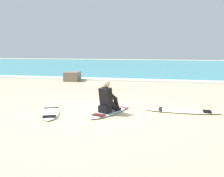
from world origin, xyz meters
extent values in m
plane|color=#CCB584|center=(0.00, 0.00, 0.00)|extent=(80.00, 80.00, 0.00)
cube|color=teal|center=(0.00, 21.30, 0.05)|extent=(80.00, 28.00, 0.10)
cube|color=white|center=(0.00, 7.60, 0.06)|extent=(80.00, 0.90, 0.11)
ellipsoid|color=silver|center=(0.47, -0.11, 0.04)|extent=(1.16, 2.07, 0.07)
cube|color=red|center=(0.66, 0.42, 0.07)|extent=(0.48, 0.25, 0.01)
cube|color=#4A1311|center=(0.25, -0.72, 0.07)|extent=(0.42, 0.35, 0.01)
cube|color=black|center=(0.36, -0.41, 0.18)|extent=(0.40, 0.38, 0.20)
cylinder|color=black|center=(0.36, -0.20, 0.33)|extent=(0.32, 0.43, 0.43)
cylinder|color=black|center=(0.44, -0.01, 0.30)|extent=(0.22, 0.29, 0.42)
cube|color=black|center=(0.46, 0.06, 0.10)|extent=(0.19, 0.24, 0.05)
cylinder|color=black|center=(0.54, -0.29, 0.33)|extent=(0.32, 0.43, 0.43)
cylinder|color=black|center=(0.64, -0.11, 0.30)|extent=(0.22, 0.29, 0.42)
cube|color=black|center=(0.68, -0.05, 0.10)|extent=(0.19, 0.24, 0.05)
cube|color=black|center=(0.38, -0.37, 0.53)|extent=(0.44, 0.41, 0.57)
sphere|color=beige|center=(0.40, -0.35, 0.92)|extent=(0.21, 0.21, 0.21)
cylinder|color=black|center=(0.32, -0.18, 0.55)|extent=(0.26, 0.39, 0.31)
cylinder|color=black|center=(0.57, -0.30, 0.55)|extent=(0.26, 0.39, 0.31)
ellipsoid|color=white|center=(-1.26, -0.64, 0.04)|extent=(1.17, 1.84, 0.07)
cube|color=black|center=(-1.45, -0.18, 0.07)|extent=(0.48, 0.28, 0.01)
cube|color=black|center=(-1.04, -1.17, 0.07)|extent=(0.43, 0.36, 0.01)
ellipsoid|color=#EFE5C6|center=(2.57, 0.43, 0.04)|extent=(2.30, 0.57, 0.07)
cube|color=black|center=(1.93, 0.44, 0.07)|extent=(0.11, 0.48, 0.01)
cube|color=black|center=(3.31, 0.41, 0.07)|extent=(0.25, 0.37, 0.01)
cube|color=#756656|center=(-3.50, 6.77, 0.28)|extent=(0.88, 0.96, 0.56)
camera|label=1|loc=(2.17, -7.43, 1.91)|focal=40.69mm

